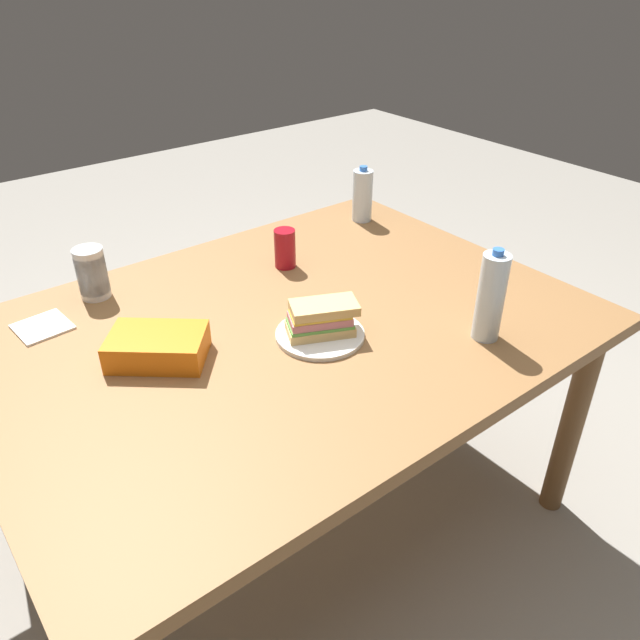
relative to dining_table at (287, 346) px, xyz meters
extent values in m
plane|color=gray|center=(0.00, 0.00, -0.67)|extent=(8.00, 8.00, 0.00)
cube|color=olive|center=(0.00, 0.00, 0.06)|extent=(1.58, 1.16, 0.04)
cylinder|color=brown|center=(0.71, -0.50, -0.31)|extent=(0.07, 0.07, 0.71)
cylinder|color=brown|center=(0.71, 0.50, -0.31)|extent=(0.07, 0.07, 0.71)
cylinder|color=white|center=(0.03, -0.11, 0.09)|extent=(0.23, 0.23, 0.01)
cube|color=#DBB26B|center=(0.03, -0.11, 0.10)|extent=(0.19, 0.15, 0.02)
cube|color=#599E3F|center=(0.03, -0.11, 0.12)|extent=(0.18, 0.15, 0.01)
cube|color=#C6727A|center=(0.03, -0.11, 0.13)|extent=(0.18, 0.14, 0.02)
cube|color=yellow|center=(0.03, -0.11, 0.15)|extent=(0.17, 0.13, 0.01)
cube|color=#DBB26B|center=(0.04, -0.11, 0.16)|extent=(0.19, 0.15, 0.02)
cylinder|color=maroon|center=(0.19, 0.27, 0.14)|extent=(0.07, 0.07, 0.12)
cube|color=orange|center=(-0.34, 0.05, 0.11)|extent=(0.27, 0.26, 0.07)
cylinder|color=silver|center=(0.36, -0.37, 0.20)|extent=(0.07, 0.07, 0.23)
cylinder|color=blue|center=(0.36, -0.37, 0.32)|extent=(0.03, 0.03, 0.02)
cylinder|color=silver|center=(-0.35, 0.45, 0.13)|extent=(0.08, 0.08, 0.09)
cylinder|color=silver|center=(-0.35, 0.45, 0.14)|extent=(0.08, 0.08, 0.09)
cylinder|color=silver|center=(-0.35, 0.45, 0.16)|extent=(0.08, 0.08, 0.09)
cylinder|color=silver|center=(-0.35, 0.45, 0.18)|extent=(0.08, 0.08, 0.09)
cylinder|color=silver|center=(0.63, 0.41, 0.17)|extent=(0.07, 0.07, 0.18)
cylinder|color=blue|center=(0.63, 0.41, 0.27)|extent=(0.03, 0.03, 0.02)
cube|color=white|center=(-0.52, 0.37, 0.08)|extent=(0.14, 0.14, 0.01)
camera|label=1|loc=(-0.80, -1.17, 0.96)|focal=34.85mm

